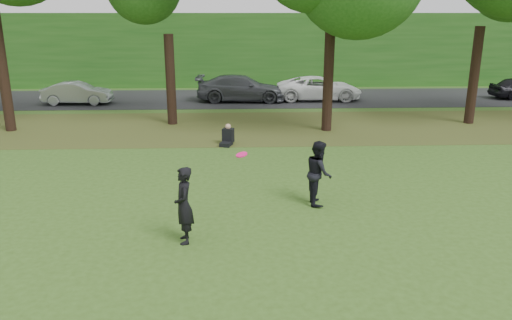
{
  "coord_description": "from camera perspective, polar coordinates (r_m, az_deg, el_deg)",
  "views": [
    {
      "loc": [
        -0.01,
        -9.22,
        5.05
      ],
      "look_at": [
        0.5,
        3.39,
        1.3
      ],
      "focal_mm": 35.0,
      "sensor_mm": 36.0,
      "label": 1
    }
  ],
  "objects": [
    {
      "name": "player_left",
      "position": [
        11.34,
        -8.25,
        -5.16
      ],
      "size": [
        0.53,
        0.71,
        1.78
      ],
      "primitive_type": "imported",
      "rotation": [
        0.0,
        0.0,
        -1.4
      ],
      "color": "black",
      "rests_on": "ground"
    },
    {
      "name": "parked_cars",
      "position": [
        29.56,
        -2.61,
        8.1
      ],
      "size": [
        40.53,
        2.75,
        1.52
      ],
      "color": "black",
      "rests_on": "street"
    },
    {
      "name": "street",
      "position": [
        30.64,
        -2.3,
        7.07
      ],
      "size": [
        70.0,
        7.0,
        0.02
      ],
      "primitive_type": "cube",
      "color": "black",
      "rests_on": "ground"
    },
    {
      "name": "frisbee",
      "position": [
        11.48,
        -1.65,
        0.62
      ],
      "size": [
        0.34,
        0.35,
        0.12
      ],
      "color": "#FF1576",
      "rests_on": "ground"
    },
    {
      "name": "seated_person",
      "position": [
        19.75,
        -3.27,
        2.64
      ],
      "size": [
        0.6,
        0.82,
        0.83
      ],
      "rotation": [
        0.0,
        0.0,
        -0.29
      ],
      "color": "black",
      "rests_on": "ground"
    },
    {
      "name": "ground",
      "position": [
        10.51,
        -2.04,
        -12.18
      ],
      "size": [
        120.0,
        120.0,
        0.0
      ],
      "primitive_type": "plane",
      "color": "#325019",
      "rests_on": "ground"
    },
    {
      "name": "far_hedge",
      "position": [
        36.31,
        -2.37,
        12.51
      ],
      "size": [
        70.0,
        3.0,
        5.0
      ],
      "primitive_type": "cube",
      "color": "#1E5017",
      "rests_on": "ground"
    },
    {
      "name": "leaf_litter",
      "position": [
        22.78,
        -2.25,
        3.74
      ],
      "size": [
        60.0,
        7.0,
        0.01
      ],
      "primitive_type": "cube",
      "color": "#4F451C",
      "rests_on": "ground"
    },
    {
      "name": "player_right",
      "position": [
        13.59,
        7.19,
        -1.45
      ],
      "size": [
        0.69,
        0.87,
        1.76
      ],
      "primitive_type": "imported",
      "rotation": [
        0.0,
        0.0,
        1.55
      ],
      "color": "black",
      "rests_on": "ground"
    }
  ]
}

